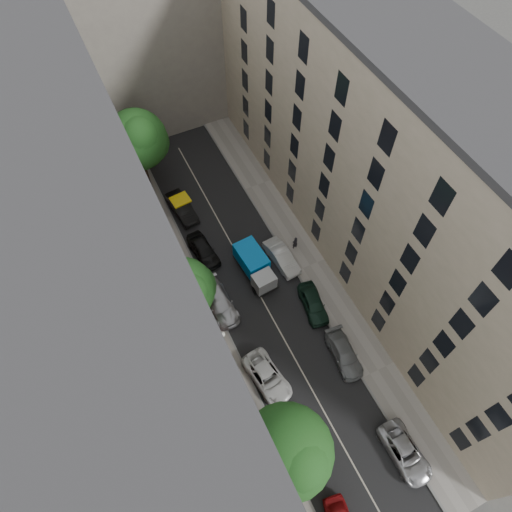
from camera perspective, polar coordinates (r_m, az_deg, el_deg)
ground at (r=40.72m, az=0.02°, el=-4.10°), size 120.00×120.00×0.00m
road_surface at (r=40.71m, az=0.02°, el=-4.09°), size 8.00×44.00×0.02m
sidewalk_left at (r=39.84m, az=-7.18°, el=-7.01°), size 3.00×44.00×0.15m
sidewalk_right at (r=42.17m, az=6.77°, el=-1.19°), size 3.00×44.00×0.15m
building_left at (r=31.28m, az=-18.47°, el=-2.52°), size 8.00×44.00×20.00m
building_right at (r=36.88m, az=15.87°, el=10.29°), size 8.00×44.00×20.00m
building_endcap at (r=53.78m, az=-14.48°, el=25.43°), size 18.00×12.00×18.00m
tarp_truck at (r=40.46m, az=-0.15°, el=-1.21°), size 2.34×5.12×2.30m
car_left_1 at (r=35.49m, az=4.56°, el=-23.09°), size 1.86×4.15×1.32m
car_left_2 at (r=36.75m, az=1.41°, el=-14.85°), size 2.83×5.02×1.32m
car_left_3 at (r=39.36m, az=-4.60°, el=-5.77°), size 2.24×5.13×1.47m
car_left_4 at (r=42.29m, az=-6.59°, el=0.73°), size 2.17×4.51×1.48m
car_left_5 at (r=45.62m, az=-9.24°, el=5.98°), size 2.09×4.72×1.51m
car_right_0 at (r=36.95m, az=18.13°, el=-22.31°), size 2.15×4.66×1.29m
car_right_1 at (r=38.06m, az=10.95°, el=-11.92°), size 2.23×4.60×1.29m
car_right_2 at (r=39.50m, az=7.16°, el=-5.89°), size 2.36×4.46×1.44m
car_right_3 at (r=41.67m, az=3.23°, el=-0.13°), size 1.95×4.52×1.45m
tree_near at (r=30.85m, az=4.10°, el=-23.29°), size 6.09×5.94×8.13m
tree_mid at (r=35.33m, az=-9.02°, el=-4.39°), size 5.38×5.12×7.51m
tree_far at (r=45.39m, az=-14.48°, el=13.68°), size 5.97×5.79×8.72m
lamp_post at (r=34.21m, az=-3.97°, el=-11.17°), size 0.36×0.36×6.04m
pedestrian at (r=42.42m, az=4.90°, el=1.66°), size 0.61×0.45×1.55m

